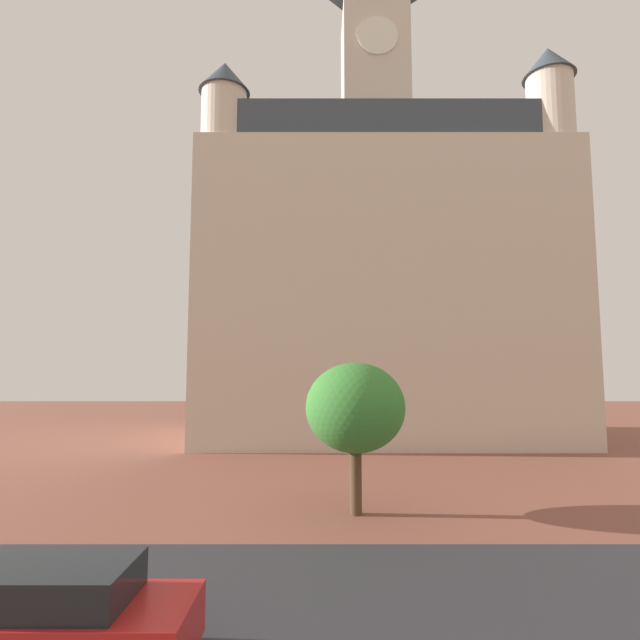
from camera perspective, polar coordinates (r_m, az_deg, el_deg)
name	(u,v)px	position (r m, az deg, el deg)	size (l,w,h in m)	color
ground_plane	(339,573)	(12.66, 2.25, -27.32)	(120.00, 120.00, 0.00)	brown
street_asphalt_strip	(343,617)	(10.82, 2.74, -31.23)	(120.00, 7.69, 0.00)	#2D2D33
landmark_building	(380,276)	(34.74, 6.96, 5.09)	(23.68, 12.92, 35.11)	beige
car_red	(49,620)	(9.90, -29.04, -28.22)	(4.48, 1.99, 1.61)	red
tree_curb_far	(355,408)	(16.37, 4.09, -10.18)	(3.26, 3.26, 4.88)	#4C3823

